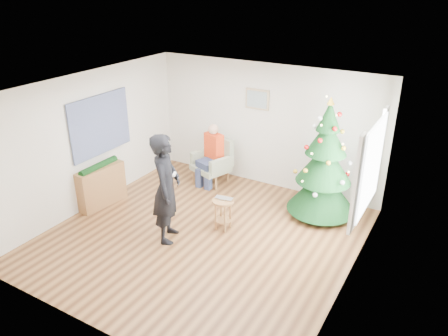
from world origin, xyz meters
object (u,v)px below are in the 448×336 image
Objects in this scene: christmas_tree at (325,165)px; armchair at (213,167)px; stool at (223,214)px; console at (101,186)px; standing_man at (166,188)px.

armchair is (-2.48, 0.18, -0.66)m from christmas_tree.
christmas_tree is 2.05m from stool.
armchair is at bearing 61.89° from console.
armchair reaches higher than console.
stool is 0.30× the size of standing_man.
christmas_tree is at bearing -67.49° from standing_man.
stool is at bearing -33.70° from armchair.
christmas_tree is 2.29× the size of armchair.
armchair is at bearing -11.68° from standing_man.
armchair reaches higher than stool.
christmas_tree reaches higher than console.
christmas_tree reaches higher than stool.
stool is 2.55m from console.
stool is 0.58× the size of console.
armchair is (-1.15, 1.55, 0.07)m from stool.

